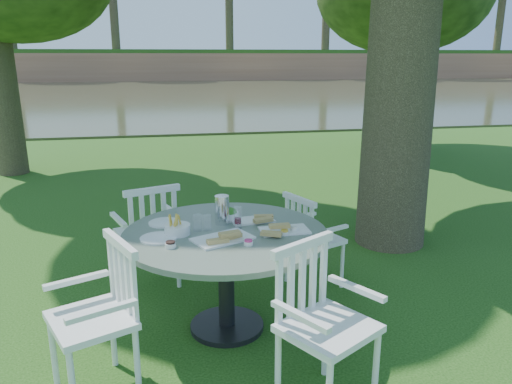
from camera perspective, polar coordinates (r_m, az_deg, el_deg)
The scene contains 8 objects.
ground at distance 4.56m, azimuth 0.49°, elevation -11.02°, with size 140.00×140.00×0.00m, color #133C0C.
table at distance 3.69m, azimuth -3.48°, elevation -6.55°, with size 1.49×1.49×0.79m.
chair_ne at distance 4.43m, azimuth 5.91°, elevation -4.81°, with size 0.54×0.55×0.86m.
chair_nw at distance 4.45m, azimuth -12.03°, elevation -4.15°, with size 0.61×0.59×0.96m.
chair_sw at distance 3.22m, azimuth -16.79°, elevation -12.31°, with size 0.61×0.63×0.96m.
chair_se at distance 3.03m, azimuth 6.89°, elevation -13.37°, with size 0.66×0.65×0.98m.
tableware at distance 3.69m, azimuth -4.74°, elevation -3.61°, with size 1.21×0.75×0.22m.
river at distance 27.09m, azimuth -9.49°, elevation 10.84°, with size 100.00×28.00×0.12m, color #373A22.
Camera 1 is at (-0.82, -4.00, 2.02)m, focal length 35.00 mm.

